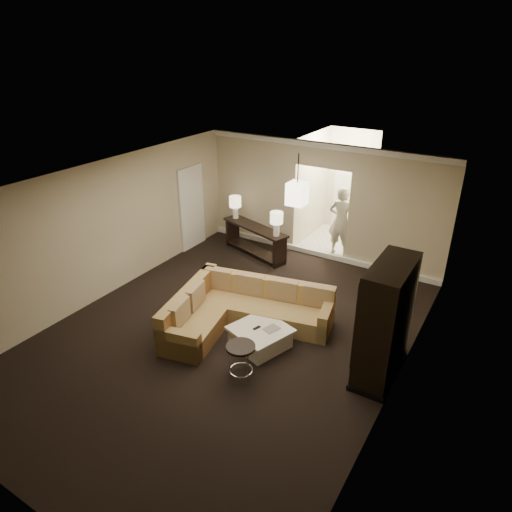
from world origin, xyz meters
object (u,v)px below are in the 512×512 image
Objects in this scene: sectional_sofa at (240,311)px; drink_table at (241,354)px; person at (341,218)px; armoire at (384,323)px; console_table at (255,238)px; coffee_table at (260,337)px.

sectional_sofa is 1.43m from drink_table.
person is (-0.40, 5.10, 0.55)m from drink_table.
armoire is 3.37× the size of drink_table.
console_table is at bearing 104.48° from sectional_sofa.
armoire is at bearing -16.98° from console_table.
coffee_table is 4.34m from person.
person is at bearing 93.54° from coffee_table.
person reaches higher than sectional_sofa.
armoire reaches higher than drink_table.
person reaches higher than coffee_table.
coffee_table is at bearing -39.96° from sectional_sofa.
armoire reaches higher than person.
coffee_table is 3.76m from console_table.
console_table is at bearing 118.70° from drink_table.
sectional_sofa is at bearing -178.90° from armoire.
console_table is 4.91m from armoire.
sectional_sofa is 1.43× the size of armoire.
console_table is 2.16m from person.
armoire is (2.64, 0.05, 0.62)m from sectional_sofa.
armoire is at bearing 33.74° from drink_table.
console_table is at bearing 30.68° from person.
drink_table is at bearing -44.00° from console_table.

